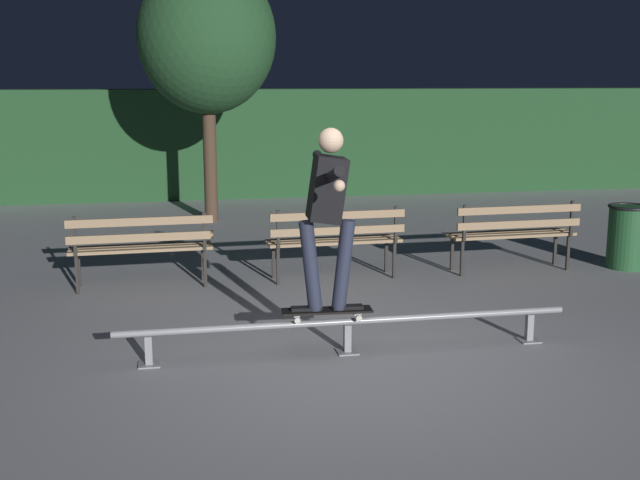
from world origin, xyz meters
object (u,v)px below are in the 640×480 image
tree_behind_benches (207,38)px  skateboard (327,311)px  park_bench_right_center (514,229)px  park_bench_leftmost (141,243)px  park_bench_left_center (336,236)px  trash_can (627,236)px  skateboarder (328,204)px  grind_rail (347,326)px

tree_behind_benches → skateboard: bearing=-85.0°
park_bench_right_center → park_bench_leftmost: bearing=180.0°
park_bench_left_center → trash_can: (3.74, -0.06, -0.12)m
park_bench_left_center → park_bench_right_center: (2.24, 0.00, 0.00)m
skateboard → park_bench_left_center: bearing=76.5°
park_bench_left_center → skateboard: bearing=-103.5°
skateboard → park_bench_leftmost: (-1.63, 2.56, 0.15)m
skateboarder → tree_behind_benches: size_ratio=0.37×
grind_rail → park_bench_left_center: (0.43, 2.56, 0.30)m
skateboard → grind_rail: bearing=0.0°
grind_rail → park_bench_right_center: size_ratio=2.48×
skateboarder → park_bench_right_center: bearing=41.9°
skateboard → trash_can: trash_can is taller
grind_rail → skateboard: skateboard is taller
grind_rail → park_bench_leftmost: 3.15m
skateboard → park_bench_leftmost: park_bench_leftmost is taller
skateboard → trash_can: size_ratio=0.99×
skateboarder → park_bench_right_center: (2.85, 2.56, -0.79)m
trash_can → skateboarder: bearing=-150.2°
park_bench_leftmost → tree_behind_benches: bearing=76.7°
park_bench_left_center → tree_behind_benches: (-1.21, 4.33, 2.45)m
grind_rail → park_bench_right_center: bearing=43.8°
trash_can → skateboard: bearing=-150.2°
skateboard → trash_can: bearing=29.8°
park_bench_right_center → tree_behind_benches: (-3.46, 4.33, 2.45)m
park_bench_right_center → skateboard: bearing=-138.1°
grind_rail → trash_can: (4.17, 2.49, 0.17)m
skateboarder → park_bench_leftmost: skateboarder is taller
skateboard → park_bench_left_center: 2.63m
skateboard → tree_behind_benches: (-0.60, 6.89, 2.60)m
park_bench_leftmost → tree_behind_benches: size_ratio=0.38×
skateboard → park_bench_right_center: park_bench_right_center is taller
skateboard → tree_behind_benches: 7.39m
skateboarder → park_bench_left_center: (0.61, 2.56, -0.79)m
tree_behind_benches → trash_can: tree_behind_benches is taller
skateboarder → trash_can: skateboarder is taller
trash_can → grind_rail: bearing=-149.1°
grind_rail → skateboard: size_ratio=5.06×
skateboarder → park_bench_leftmost: 3.13m
park_bench_left_center → trash_can: bearing=-1.0°
grind_rail → park_bench_left_center: 2.61m
park_bench_left_center → park_bench_right_center: bearing=0.0°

